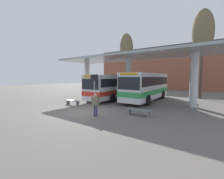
{
  "coord_description": "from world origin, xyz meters",
  "views": [
    {
      "loc": [
        9.17,
        -8.46,
        2.89
      ],
      "look_at": [
        0.0,
        4.26,
        1.6
      ],
      "focal_mm": 24.0,
      "sensor_mm": 36.0,
      "label": 1
    }
  ],
  "objects_px": {
    "waiting_bench_mid_platform": "(73,102)",
    "pedestrian_waiting": "(95,102)",
    "waiting_bench_near_pillar": "(139,111)",
    "info_sign_platform": "(94,84)",
    "poplar_tree_behind_right": "(126,49)",
    "transit_bus_center_bay": "(147,85)",
    "poplar_tree_behind_left": "(203,33)",
    "transit_bus_left_bay": "(120,85)"
  },
  "relations": [
    {
      "from": "waiting_bench_near_pillar",
      "to": "waiting_bench_mid_platform",
      "type": "relative_size",
      "value": 1.01
    },
    {
      "from": "poplar_tree_behind_left",
      "to": "pedestrian_waiting",
      "type": "bearing_deg",
      "value": -108.87
    },
    {
      "from": "info_sign_platform",
      "to": "poplar_tree_behind_right",
      "type": "distance_m",
      "value": 16.81
    },
    {
      "from": "transit_bus_left_bay",
      "to": "poplar_tree_behind_right",
      "type": "xyz_separation_m",
      "value": [
        -3.68,
        7.83,
        6.62
      ]
    },
    {
      "from": "transit_bus_center_bay",
      "to": "waiting_bench_mid_platform",
      "type": "xyz_separation_m",
      "value": [
        -5.12,
        -7.33,
        -1.53
      ]
    },
    {
      "from": "waiting_bench_near_pillar",
      "to": "info_sign_platform",
      "type": "xyz_separation_m",
      "value": [
        -4.93,
        0.48,
        1.89
      ]
    },
    {
      "from": "poplar_tree_behind_right",
      "to": "info_sign_platform",
      "type": "bearing_deg",
      "value": -70.81
    },
    {
      "from": "poplar_tree_behind_right",
      "to": "pedestrian_waiting",
      "type": "bearing_deg",
      "value": -66.45
    },
    {
      "from": "waiting_bench_near_pillar",
      "to": "poplar_tree_behind_right",
      "type": "xyz_separation_m",
      "value": [
        -10.07,
        15.25,
        8.03
      ]
    },
    {
      "from": "transit_bus_left_bay",
      "to": "waiting_bench_mid_platform",
      "type": "bearing_deg",
      "value": 79.98
    },
    {
      "from": "waiting_bench_mid_platform",
      "to": "poplar_tree_behind_right",
      "type": "xyz_separation_m",
      "value": [
        -2.5,
        15.25,
        8.03
      ]
    },
    {
      "from": "waiting_bench_near_pillar",
      "to": "info_sign_platform",
      "type": "height_order",
      "value": "info_sign_platform"
    },
    {
      "from": "waiting_bench_mid_platform",
      "to": "poplar_tree_behind_right",
      "type": "relative_size",
      "value": 0.17
    },
    {
      "from": "waiting_bench_mid_platform",
      "to": "poplar_tree_behind_left",
      "type": "relative_size",
      "value": 0.16
    },
    {
      "from": "transit_bus_left_bay",
      "to": "waiting_bench_near_pillar",
      "type": "distance_m",
      "value": 9.9
    },
    {
      "from": "waiting_bench_mid_platform",
      "to": "transit_bus_center_bay",
      "type": "bearing_deg",
      "value": 55.06
    },
    {
      "from": "info_sign_platform",
      "to": "pedestrian_waiting",
      "type": "distance_m",
      "value": 3.67
    },
    {
      "from": "waiting_bench_mid_platform",
      "to": "poplar_tree_behind_right",
      "type": "distance_m",
      "value": 17.42
    },
    {
      "from": "waiting_bench_near_pillar",
      "to": "poplar_tree_behind_left",
      "type": "height_order",
      "value": "poplar_tree_behind_left"
    },
    {
      "from": "poplar_tree_behind_left",
      "to": "transit_bus_center_bay",
      "type": "bearing_deg",
      "value": -130.71
    },
    {
      "from": "transit_bus_center_bay",
      "to": "waiting_bench_mid_platform",
      "type": "relative_size",
      "value": 5.42
    },
    {
      "from": "waiting_bench_near_pillar",
      "to": "poplar_tree_behind_left",
      "type": "relative_size",
      "value": 0.16
    },
    {
      "from": "waiting_bench_near_pillar",
      "to": "poplar_tree_behind_right",
      "type": "distance_m",
      "value": 19.96
    },
    {
      "from": "info_sign_platform",
      "to": "pedestrian_waiting",
      "type": "bearing_deg",
      "value": -46.35
    },
    {
      "from": "waiting_bench_mid_platform",
      "to": "pedestrian_waiting",
      "type": "height_order",
      "value": "pedestrian_waiting"
    },
    {
      "from": "waiting_bench_near_pillar",
      "to": "poplar_tree_behind_left",
      "type": "distance_m",
      "value": 16.0
    },
    {
      "from": "pedestrian_waiting",
      "to": "transit_bus_center_bay",
      "type": "bearing_deg",
      "value": 64.28
    },
    {
      "from": "pedestrian_waiting",
      "to": "waiting_bench_near_pillar",
      "type": "bearing_deg",
      "value": 13.48
    },
    {
      "from": "pedestrian_waiting",
      "to": "poplar_tree_behind_left",
      "type": "bearing_deg",
      "value": 45.94
    },
    {
      "from": "info_sign_platform",
      "to": "waiting_bench_near_pillar",
      "type": "bearing_deg",
      "value": -5.52
    },
    {
      "from": "transit_bus_left_bay",
      "to": "poplar_tree_behind_left",
      "type": "relative_size",
      "value": 1.05
    },
    {
      "from": "transit_bus_center_bay",
      "to": "pedestrian_waiting",
      "type": "height_order",
      "value": "transit_bus_center_bay"
    },
    {
      "from": "waiting_bench_mid_platform",
      "to": "poplar_tree_behind_right",
      "type": "bearing_deg",
      "value": 99.31
    },
    {
      "from": "info_sign_platform",
      "to": "poplar_tree_behind_left",
      "type": "distance_m",
      "value": 16.32
    },
    {
      "from": "transit_bus_left_bay",
      "to": "poplar_tree_behind_left",
      "type": "height_order",
      "value": "poplar_tree_behind_left"
    },
    {
      "from": "waiting_bench_near_pillar",
      "to": "waiting_bench_mid_platform",
      "type": "height_order",
      "value": "same"
    },
    {
      "from": "info_sign_platform",
      "to": "poplar_tree_behind_left",
      "type": "bearing_deg",
      "value": 59.27
    },
    {
      "from": "pedestrian_waiting",
      "to": "poplar_tree_behind_right",
      "type": "height_order",
      "value": "poplar_tree_behind_right"
    },
    {
      "from": "waiting_bench_near_pillar",
      "to": "poplar_tree_behind_left",
      "type": "bearing_deg",
      "value": 78.49
    },
    {
      "from": "waiting_bench_mid_platform",
      "to": "pedestrian_waiting",
      "type": "relative_size",
      "value": 1.13
    },
    {
      "from": "waiting_bench_mid_platform",
      "to": "info_sign_platform",
      "type": "bearing_deg",
      "value": 10.2
    },
    {
      "from": "poplar_tree_behind_right",
      "to": "transit_bus_left_bay",
      "type": "bearing_deg",
      "value": -64.81
    }
  ]
}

